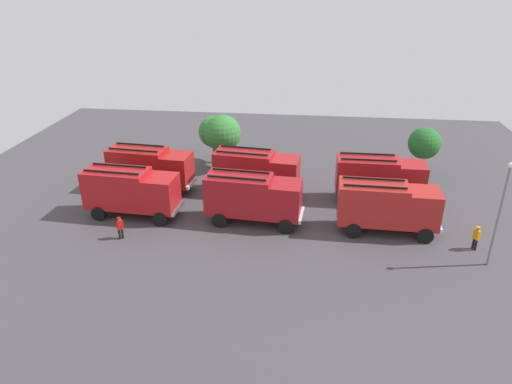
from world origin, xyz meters
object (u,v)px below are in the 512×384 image
Objects in this scene: fire_truck_3 at (150,167)px; firefighter_1 at (408,176)px; firefighter_2 at (476,237)px; tree_0 at (214,132)px; fire_truck_5 at (379,177)px; fire_truck_4 at (256,170)px; fire_truck_2 at (387,205)px; lamppost at (501,208)px; tree_1 at (223,133)px; tree_2 at (424,143)px; traffic_cone_0 at (341,180)px; fire_truck_0 at (131,190)px; fire_truck_1 at (253,196)px; firefighter_0 at (120,227)px.

firefighter_1 is at bearing 14.22° from fire_truck_3.
tree_0 is at bearing 114.15° from firefighter_2.
firefighter_1 is at bearing 49.30° from fire_truck_5.
fire_truck_5 is (10.05, -0.23, 0.00)m from fire_truck_4.
fire_truck_2 is at bearing -10.00° from fire_truck_3.
firefighter_1 is at bearing 103.53° from lamppost.
tree_1 is 18.50m from tree_2.
tree_2 is 6.15× the size of traffic_cone_0.
fire_truck_4 is 8.05m from traffic_cone_0.
fire_truck_4 reaches higher than firefighter_1.
lamppost is at bearing -53.68° from traffic_cone_0.
tree_2 is (4.66, 6.29, 0.89)m from fire_truck_5.
fire_truck_5 is at bearing -126.53° from tree_2.
traffic_cone_0 is at bearing 109.66° from fire_truck_2.
fire_truck_0 and fire_truck_4 have the same top height.
tree_2 is 15.20m from lamppost.
tree_2 is (23.78, 6.32, 0.89)m from fire_truck_3.
fire_truck_1 is 1.38× the size of tree_1.
fire_truck_0 is 9.99× the size of traffic_cone_0.
firefighter_2 is (24.83, -6.93, -1.19)m from fire_truck_3.
fire_truck_1 reaches higher than firefighter_1.
fire_truck_1 is 1.63× the size of tree_2.
fire_truck_1 is at bearing -66.25° from tree_0.
firefighter_1 is 0.35× the size of tree_0.
tree_1 reaches higher than tree_2.
tree_1 reaches higher than fire_truck_1.
tree_0 reaches higher than fire_truck_4.
fire_truck_2 reaches higher than firefighter_1.
firefighter_1 is 0.96× the size of firefighter_2.
tree_1 is at bearing 159.06° from fire_truck_5.
tree_0 is at bearing 92.92° from firefighter_1.
tree_1 is at bearing 50.63° from fire_truck_3.
fire_truck_4 is 1.03× the size of fire_truck_5.
fire_truck_0 and fire_truck_2 have the same top height.
tree_0 is (4.17, 7.10, 1.00)m from fire_truck_3.
fire_truck_4 is 1.05× the size of lamppost.
fire_truck_0 is at bearing 142.47° from firefighter_0.
fire_truck_2 is 19.74m from fire_truck_3.
tree_1 is at bearing 116.91° from firefighter_0.
lamppost reaches higher than firefighter_0.
tree_1 reaches higher than firefighter_2.
fire_truck_3 is at bearing 160.75° from lamppost.
firefighter_1 is at bearing 37.84° from fire_truck_1.
fire_truck_2 is 18.92m from firefighter_0.
fire_truck_3 is 4.44× the size of firefighter_0.
firefighter_0 is at bearing -144.06° from traffic_cone_0.
fire_truck_1 reaches higher than traffic_cone_0.
fire_truck_0 is 1.62× the size of tree_2.
tree_1 reaches higher than fire_truck_2.
tree_1 is (-4.10, 10.24, 1.43)m from fire_truck_1.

